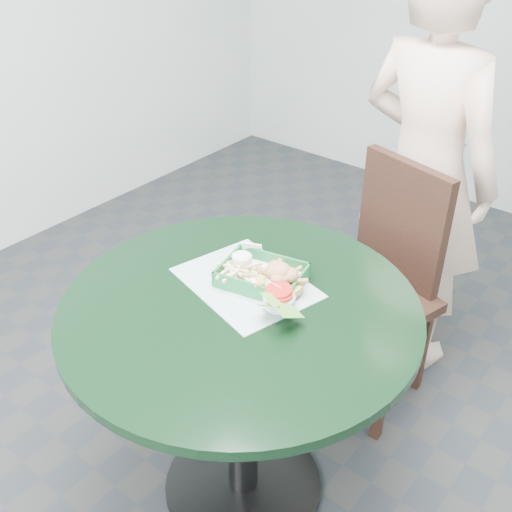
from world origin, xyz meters
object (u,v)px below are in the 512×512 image
Objects in this scene: dining_chair at (384,272)px; sauce_ramekin at (246,263)px; food_basket at (262,284)px; cafe_table at (241,357)px; crab_sandwich at (276,285)px; diner_person at (426,160)px.

dining_chair is 0.66m from sauce_ramekin.
food_basket is at bearing -10.34° from sauce_ramekin.
food_basket is at bearing 97.91° from cafe_table.
sauce_ramekin is (-0.09, 0.13, 0.22)m from cafe_table.
dining_chair is at bearing 86.67° from crab_sandwich.
dining_chair is (0.08, 0.71, -0.05)m from cafe_table.
cafe_table is 4.28× the size of food_basket.
cafe_table is 0.72m from dining_chair.
crab_sandwich is at bearing 64.52° from cafe_table.
dining_chair is 0.44m from diner_person.
sauce_ramekin reaches higher than cafe_table.
diner_person reaches higher than dining_chair.
diner_person is at bearing 89.79° from crab_sandwich.
diner_person is at bearing 87.15° from cafe_table.
cafe_table is at bearing -56.15° from sauce_ramekin.
crab_sandwich is 0.14m from sauce_ramekin.
crab_sandwich is at bearing -77.75° from dining_chair.
sauce_ramekin reaches higher than food_basket.
dining_chair is at bearing 106.08° from diner_person.
diner_person is 13.03× the size of crab_sandwich.
food_basket is at bearing 164.48° from crab_sandwich.
crab_sandwich is (0.05, 0.10, 0.22)m from cafe_table.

